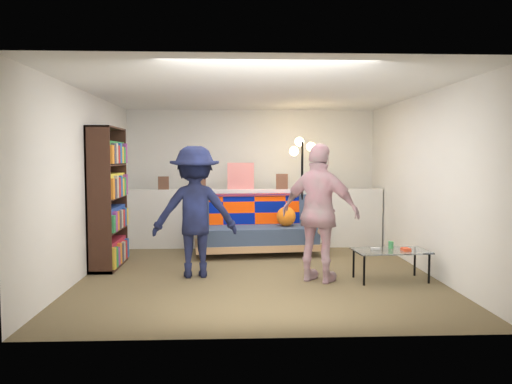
% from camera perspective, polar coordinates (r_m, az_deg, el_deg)
% --- Properties ---
extents(ground, '(5.00, 5.00, 0.00)m').
position_cam_1_polar(ground, '(6.83, 0.14, -9.05)').
color(ground, brown).
rests_on(ground, ground).
extents(room_shell, '(4.60, 5.05, 2.45)m').
position_cam_1_polar(room_shell, '(7.13, -0.02, 5.03)').
color(room_shell, silver).
rests_on(room_shell, ground).
extents(half_wall_ledge, '(4.45, 0.15, 1.00)m').
position_cam_1_polar(half_wall_ledge, '(8.52, -0.40, -3.04)').
color(half_wall_ledge, silver).
rests_on(half_wall_ledge, ground).
extents(ledge_decor, '(2.97, 0.02, 0.45)m').
position_cam_1_polar(ledge_decor, '(8.44, -1.94, 1.51)').
color(ledge_decor, brown).
rests_on(ledge_decor, half_wall_ledge).
extents(futon_sofa, '(2.03, 1.12, 0.84)m').
position_cam_1_polar(futon_sofa, '(7.99, 0.16, -4.30)').
color(futon_sofa, tan).
rests_on(futon_sofa, ground).
extents(bookshelf, '(0.33, 0.98, 1.96)m').
position_cam_1_polar(bookshelf, '(7.28, -16.59, -1.14)').
color(bookshelf, black).
rests_on(bookshelf, ground).
extents(coffee_table, '(0.95, 0.57, 0.48)m').
position_cam_1_polar(coffee_table, '(6.50, 15.19, -6.65)').
color(coffee_table, black).
rests_on(coffee_table, ground).
extents(floor_lamp, '(0.43, 0.37, 1.88)m').
position_cam_1_polar(floor_lamp, '(8.32, 5.23, 2.51)').
color(floor_lamp, black).
rests_on(floor_lamp, ground).
extents(person_left, '(1.15, 0.75, 1.68)m').
position_cam_1_polar(person_left, '(6.48, -6.99, -2.24)').
color(person_left, black).
rests_on(person_left, ground).
extents(person_right, '(1.07, 0.89, 1.71)m').
position_cam_1_polar(person_right, '(6.20, 7.31, -2.39)').
color(person_right, pink).
rests_on(person_right, ground).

